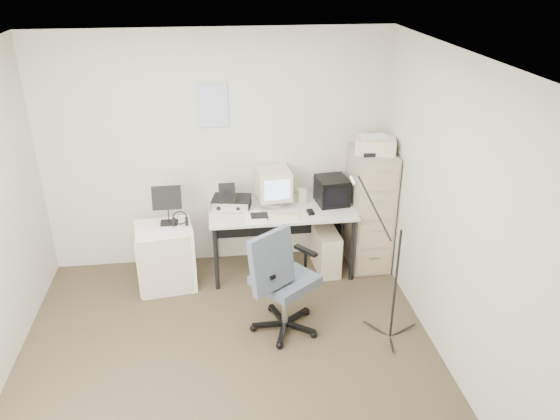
{
  "coord_description": "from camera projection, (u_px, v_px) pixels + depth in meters",
  "views": [
    {
      "loc": [
        -0.04,
        -3.62,
        3.13
      ],
      "look_at": [
        0.55,
        0.95,
        0.95
      ],
      "focal_mm": 35.0,
      "sensor_mm": 36.0,
      "label": 1
    }
  ],
  "objects": [
    {
      "name": "wall_calendar",
      "position": [
        213.0,
        105.0,
        5.44
      ],
      "size": [
        0.3,
        0.02,
        0.44
      ],
      "primitive_type": "cube",
      "color": "white",
      "rests_on": "wall_back"
    },
    {
      "name": "office_chair",
      "position": [
        285.0,
        278.0,
        4.79
      ],
      "size": [
        0.87,
        0.87,
        1.08
      ],
      "primitive_type": "cube",
      "rotation": [
        0.0,
        0.0,
        0.65
      ],
      "color": "slate",
      "rests_on": "floor"
    },
    {
      "name": "crt_tv",
      "position": [
        332.0,
        191.0,
        5.72
      ],
      "size": [
        0.34,
        0.36,
        0.28
      ],
      "primitive_type": "cube",
      "rotation": [
        0.0,
        0.0,
        0.11
      ],
      "color": "black",
      "rests_on": "desk"
    },
    {
      "name": "printer",
      "position": [
        375.0,
        145.0,
        5.48
      ],
      "size": [
        0.46,
        0.37,
        0.15
      ],
      "primitive_type": "cube",
      "rotation": [
        0.0,
        0.0,
        -0.26
      ],
      "color": "beige",
      "rests_on": "filing_cabinet"
    },
    {
      "name": "filing_cabinet",
      "position": [
        369.0,
        209.0,
        5.82
      ],
      "size": [
        0.4,
        0.6,
        1.3
      ],
      "primitive_type": "cube",
      "color": "tan",
      "rests_on": "floor"
    },
    {
      "name": "wall_front",
      "position": [
        236.0,
        416.0,
        2.44
      ],
      "size": [
        3.6,
        0.02,
        2.5
      ],
      "primitive_type": "cube",
      "color": "beige",
      "rests_on": "ground"
    },
    {
      "name": "desk",
      "position": [
        281.0,
        239.0,
        5.81
      ],
      "size": [
        1.5,
        0.7,
        0.73
      ],
      "primitive_type": "cube",
      "color": "silver",
      "rests_on": "floor"
    },
    {
      "name": "radio_receiver",
      "position": [
        231.0,
        203.0,
        5.65
      ],
      "size": [
        0.43,
        0.35,
        0.11
      ],
      "primitive_type": "cube",
      "rotation": [
        0.0,
        0.0,
        -0.19
      ],
      "color": "black",
      "rests_on": "desk"
    },
    {
      "name": "mouse",
      "position": [
        310.0,
        212.0,
        5.53
      ],
      "size": [
        0.07,
        0.11,
        0.03
      ],
      "primitive_type": "cube",
      "rotation": [
        0.0,
        0.0,
        0.11
      ],
      "color": "black",
      "rests_on": "desk"
    },
    {
      "name": "floor",
      "position": [
        230.0,
        364.0,
        4.59
      ],
      "size": [
        3.6,
        3.6,
        0.01
      ],
      "primitive_type": "cube",
      "color": "#443725",
      "rests_on": "ground"
    },
    {
      "name": "wall_right",
      "position": [
        454.0,
        218.0,
        4.26
      ],
      "size": [
        0.02,
        3.6,
        2.5
      ],
      "primitive_type": "cube",
      "color": "beige",
      "rests_on": "ground"
    },
    {
      "name": "side_cart",
      "position": [
        166.0,
        257.0,
        5.53
      ],
      "size": [
        0.6,
        0.51,
        0.68
      ],
      "primitive_type": "cube",
      "rotation": [
        0.0,
        0.0,
        0.13
      ],
      "color": "white",
      "rests_on": "floor"
    },
    {
      "name": "desk_speaker",
      "position": [
        301.0,
        196.0,
        5.75
      ],
      "size": [
        0.1,
        0.1,
        0.15
      ],
      "primitive_type": "cube",
      "rotation": [
        0.0,
        0.0,
        0.29
      ],
      "color": "beige",
      "rests_on": "desk"
    },
    {
      "name": "papers",
      "position": [
        255.0,
        217.0,
        5.45
      ],
      "size": [
        0.21,
        0.29,
        0.02
      ],
      "primitive_type": "cube",
      "rotation": [
        0.0,
        0.0,
        -0.01
      ],
      "color": "white",
      "rests_on": "desk"
    },
    {
      "name": "crt_monitor",
      "position": [
        273.0,
        187.0,
        5.69
      ],
      "size": [
        0.37,
        0.39,
        0.38
      ],
      "primitive_type": "cube",
      "rotation": [
        0.0,
        0.0,
        0.09
      ],
      "color": "beige",
      "rests_on": "desk"
    },
    {
      "name": "ceiling",
      "position": [
        214.0,
        60.0,
        3.52
      ],
      "size": [
        3.6,
        3.6,
        0.01
      ],
      "primitive_type": "cube",
      "color": "white",
      "rests_on": "ground"
    },
    {
      "name": "keyboard",
      "position": [
        279.0,
        214.0,
        5.49
      ],
      "size": [
        0.42,
        0.22,
        0.02
      ],
      "primitive_type": "cube",
      "rotation": [
        0.0,
        0.0,
        -0.2
      ],
      "color": "beige",
      "rests_on": "desk"
    },
    {
      "name": "pc_tower",
      "position": [
        326.0,
        250.0,
        5.87
      ],
      "size": [
        0.24,
        0.51,
        0.46
      ],
      "primitive_type": "cube",
      "rotation": [
        0.0,
        0.0,
        0.04
      ],
      "color": "beige",
      "rests_on": "floor"
    },
    {
      "name": "headphones",
      "position": [
        180.0,
        221.0,
        5.38
      ],
      "size": [
        0.2,
        0.2,
        0.03
      ],
      "primitive_type": "torus",
      "rotation": [
        0.0,
        0.0,
        -0.22
      ],
      "color": "black",
      "rests_on": "side_cart"
    },
    {
      "name": "mic_stand",
      "position": [
        397.0,
        269.0,
        4.61
      ],
      "size": [
        0.03,
        0.03,
        1.41
      ],
      "primitive_type": "cylinder",
      "rotation": [
        0.0,
        0.0,
        1.81
      ],
      "color": "black",
      "rests_on": "floor"
    },
    {
      "name": "music_stand",
      "position": [
        168.0,
        205.0,
        5.36
      ],
      "size": [
        0.31,
        0.21,
        0.42
      ],
      "primitive_type": "cube",
      "rotation": [
        0.0,
        0.0,
        0.24
      ],
      "color": "black",
      "rests_on": "side_cart"
    },
    {
      "name": "radio_speaker",
      "position": [
        227.0,
        193.0,
        5.53
      ],
      "size": [
        0.16,
        0.15,
        0.16
      ],
      "primitive_type": "cube",
      "rotation": [
        0.0,
        0.0,
        0.01
      ],
      "color": "black",
      "rests_on": "radio_receiver"
    },
    {
      "name": "wall_back",
      "position": [
        217.0,
        152.0,
        5.67
      ],
      "size": [
        3.6,
        0.02,
        2.5
      ],
      "primitive_type": "cube",
      "color": "beige",
      "rests_on": "ground"
    }
  ]
}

